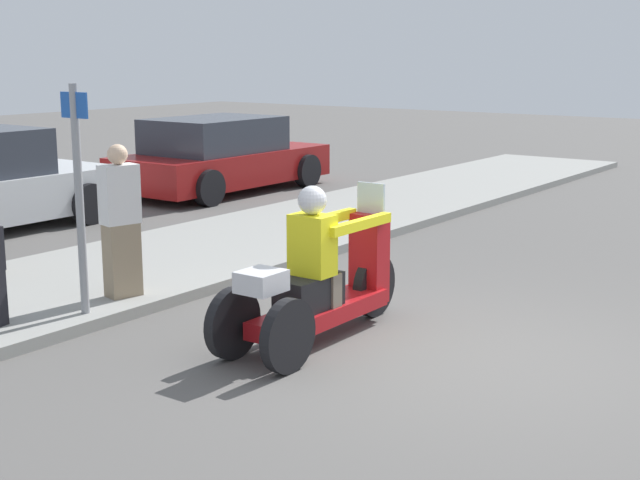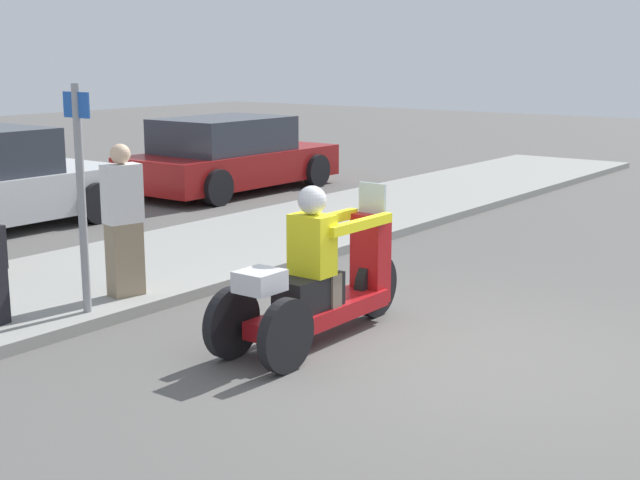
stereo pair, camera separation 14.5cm
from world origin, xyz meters
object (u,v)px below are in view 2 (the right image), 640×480
at_px(parked_car_lot_center, 229,156).
at_px(street_sign, 81,190).
at_px(motorcycle_trike, 320,285).
at_px(spectator_mid_group, 123,223).

distance_m(parked_car_lot_center, street_sign, 8.52).
relative_size(motorcycle_trike, parked_car_lot_center, 0.55).
height_order(motorcycle_trike, spectator_mid_group, spectator_mid_group).
bearing_deg(street_sign, spectator_mid_group, 15.18).
bearing_deg(parked_car_lot_center, street_sign, -146.64).
relative_size(spectator_mid_group, parked_car_lot_center, 0.36).
relative_size(motorcycle_trike, street_sign, 1.10).
bearing_deg(spectator_mid_group, motorcycle_trike, -81.95).
distance_m(spectator_mid_group, parked_car_lot_center, 7.87).
xyz_separation_m(spectator_mid_group, street_sign, (-0.64, -0.17, 0.44)).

